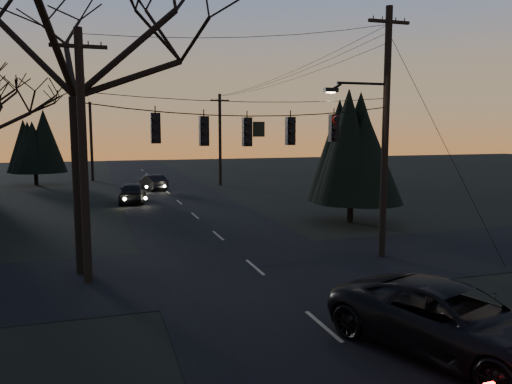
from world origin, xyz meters
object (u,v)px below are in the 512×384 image
object	(u,v)px
utility_pole_right	(381,257)
bare_tree_left	(72,22)
suv_near	(451,322)
utility_pole_left	(89,282)
sedan_oncoming_a	(133,192)
utility_pole_far_l	(93,181)
utility_pole_far_r	(220,185)
evergreen_right	(352,145)
sedan_oncoming_b	(153,183)

from	to	relation	value
utility_pole_right	bare_tree_left	xyz separation A→B (m)	(-11.72, 1.25, 8.90)
bare_tree_left	suv_near	xyz separation A→B (m)	(8.31, -9.68, -8.09)
utility_pole_left	sedan_oncoming_a	distance (m)	19.07
utility_pole_far_l	suv_near	distance (m)	45.17
utility_pole_far_l	suv_near	bearing A→B (deg)	-79.68
utility_pole_left	utility_pole_far_r	size ratio (longest dim) A/B	1.00
utility_pole_left	utility_pole_far_l	xyz separation A→B (m)	(0.00, 36.00, 0.00)
utility_pole_right	evergreen_right	xyz separation A→B (m)	(2.51, 7.36, 4.37)
evergreen_right	sedan_oncoming_b	bearing A→B (deg)	115.55
bare_tree_left	sedan_oncoming_a	world-z (taller)	bare_tree_left
bare_tree_left	sedan_oncoming_b	distance (m)	26.76
utility_pole_left	utility_pole_far_r	distance (m)	30.27
sedan_oncoming_b	evergreen_right	bearing A→B (deg)	100.81
utility_pole_far_l	sedan_oncoming_b	distance (m)	11.06
utility_pole_left	sedan_oncoming_a	xyz separation A→B (m)	(2.80, 18.85, 0.75)
suv_near	sedan_oncoming_b	world-z (taller)	suv_near
utility_pole_left	bare_tree_left	size ratio (longest dim) A/B	0.67
utility_pole_right	bare_tree_left	distance (m)	14.77
utility_pole_far_l	sedan_oncoming_a	world-z (taller)	utility_pole_far_l
bare_tree_left	sedan_oncoming_b	xyz separation A→B (m)	(5.24, 24.92, -8.25)
sedan_oncoming_b	utility_pole_far_l	bearing A→B (deg)	-77.70
evergreen_right	sedan_oncoming_a	size ratio (longest dim) A/B	1.73
evergreen_right	suv_near	xyz separation A→B (m)	(-5.92, -15.79, -3.56)
suv_near	sedan_oncoming_a	xyz separation A→B (m)	(-5.29, 27.28, -0.06)
utility_pole_right	bare_tree_left	size ratio (longest dim) A/B	0.79
suv_near	utility_pole_far_l	bearing A→B (deg)	79.94
evergreen_right	suv_near	size ratio (longest dim) A/B	1.30
suv_near	utility_pole_far_r	bearing A→B (deg)	64.27
bare_tree_left	evergreen_right	xyz separation A→B (m)	(14.23, 6.11, -4.52)
utility_pole_right	evergreen_right	world-z (taller)	evergreen_right
sedan_oncoming_a	sedan_oncoming_b	world-z (taller)	sedan_oncoming_a
utility_pole_left	utility_pole_far_l	distance (m)	36.00
evergreen_right	suv_near	world-z (taller)	evergreen_right
sedan_oncoming_b	utility_pole_left	bearing A→B (deg)	64.40
utility_pole_far_r	sedan_oncoming_b	bearing A→B (deg)	-164.20
utility_pole_left	evergreen_right	size ratio (longest dim) A/B	1.12
utility_pole_far_l	sedan_oncoming_b	xyz separation A→B (m)	(5.02, -9.83, 0.65)
utility_pole_right	utility_pole_far_l	xyz separation A→B (m)	(-11.50, 36.00, 0.00)
utility_pole_far_l	sedan_oncoming_b	bearing A→B (deg)	-62.96
utility_pole_left	bare_tree_left	distance (m)	8.99
suv_near	evergreen_right	bearing A→B (deg)	49.05
sedan_oncoming_b	utility_pole_right	bearing A→B (deg)	89.17
utility_pole_far_l	sedan_oncoming_a	xyz separation A→B (m)	(2.80, -17.15, 0.75)
utility_pole_left	utility_pole_far_r	world-z (taller)	same
sedan_oncoming_b	utility_pole_far_r	bearing A→B (deg)	-178.94
utility_pole_right	bare_tree_left	bearing A→B (deg)	173.91
suv_near	sedan_oncoming_a	distance (m)	27.79
utility_pole_right	suv_near	size ratio (longest dim) A/B	1.72
utility_pole_right	sedan_oncoming_a	size ratio (longest dim) A/B	2.28
utility_pole_far_r	sedan_oncoming_a	world-z (taller)	utility_pole_far_r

